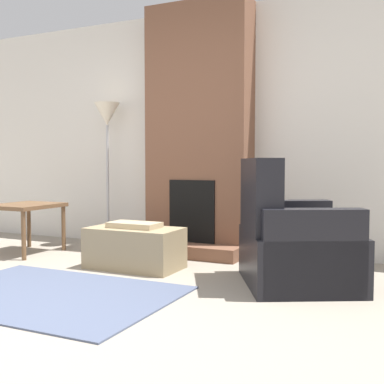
% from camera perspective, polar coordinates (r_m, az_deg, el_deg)
% --- Properties ---
extents(ground_plane, '(24.00, 24.00, 0.00)m').
position_cam_1_polar(ground_plane, '(3.17, -18.56, -14.22)').
color(ground_plane, gray).
extents(wall_back, '(7.08, 0.06, 2.60)m').
position_cam_1_polar(wall_back, '(5.30, 1.78, 7.24)').
color(wall_back, silver).
rests_on(wall_back, ground_plane).
extents(fireplace, '(1.11, 0.63, 2.60)m').
position_cam_1_polar(fireplace, '(5.09, 0.79, 6.82)').
color(fireplace, brown).
rests_on(fireplace, ground_plane).
extents(ottoman, '(0.84, 0.46, 0.42)m').
position_cam_1_polar(ottoman, '(4.40, -6.82, -6.50)').
color(ottoman, '#998460').
rests_on(ottoman, ground_plane).
extents(armchair, '(1.14, 1.19, 0.99)m').
position_cam_1_polar(armchair, '(3.84, 11.44, -6.30)').
color(armchair, black).
rests_on(armchair, ground_plane).
extents(side_table, '(0.58, 0.67, 0.52)m').
position_cam_1_polar(side_table, '(5.35, -19.07, -2.10)').
color(side_table, brown).
rests_on(side_table, ground_plane).
extents(floor_lamp_left, '(0.29, 0.29, 1.63)m').
position_cam_1_polar(floor_lamp_left, '(5.62, -10.02, 7.83)').
color(floor_lamp_left, '#ADADB2').
rests_on(floor_lamp_left, ground_plane).
extents(area_rug, '(1.81, 1.27, 0.01)m').
position_cam_1_polar(area_rug, '(3.69, -16.67, -11.52)').
color(area_rug, '#4C5670').
rests_on(area_rug, ground_plane).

